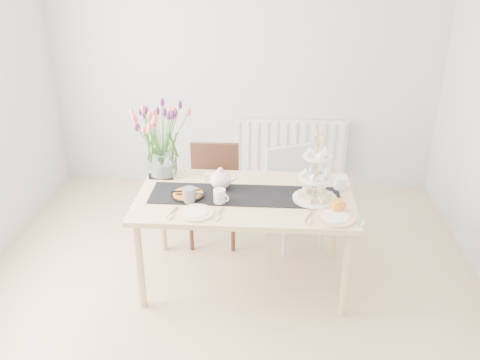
# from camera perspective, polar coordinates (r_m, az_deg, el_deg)

# --- Properties ---
(room_shell) EXTENTS (4.50, 4.50, 4.50)m
(room_shell) POSITION_cam_1_polar(r_m,az_deg,el_deg) (3.14, -2.07, 3.63)
(room_shell) COLOR tan
(room_shell) RESTS_ON ground
(radiator) EXTENTS (1.20, 0.08, 0.60)m
(radiator) POSITION_cam_1_polar(r_m,az_deg,el_deg) (5.47, 5.60, 3.69)
(radiator) COLOR white
(radiator) RESTS_ON room_shell
(dining_table) EXTENTS (1.60, 0.90, 0.75)m
(dining_table) POSITION_cam_1_polar(r_m,az_deg,el_deg) (3.79, 0.56, -2.80)
(dining_table) COLOR tan
(dining_table) RESTS_ON ground
(chair_brown) EXTENTS (0.43, 0.43, 0.86)m
(chair_brown) POSITION_cam_1_polar(r_m,az_deg,el_deg) (4.48, -2.91, -0.66)
(chair_brown) COLOR #351C13
(chair_brown) RESTS_ON ground
(chair_white) EXTENTS (0.55, 0.55, 0.84)m
(chair_white) POSITION_cam_1_polar(r_m,az_deg,el_deg) (4.47, 5.92, -0.95)
(chair_white) COLOR silver
(chair_white) RESTS_ON ground
(table_runner) EXTENTS (1.40, 0.35, 0.01)m
(table_runner) POSITION_cam_1_polar(r_m,az_deg,el_deg) (3.75, 0.57, -1.72)
(table_runner) COLOR black
(table_runner) RESTS_ON dining_table
(tulip_vase) EXTENTS (0.71, 0.71, 0.61)m
(tulip_vase) POSITION_cam_1_polar(r_m,az_deg,el_deg) (3.98, -8.97, 5.70)
(tulip_vase) COLOR silver
(tulip_vase) RESTS_ON dining_table
(cake_stand) EXTENTS (0.32, 0.32, 0.47)m
(cake_stand) POSITION_cam_1_polar(r_m,az_deg,el_deg) (3.67, 8.50, -0.36)
(cake_stand) COLOR gold
(cake_stand) RESTS_ON dining_table
(teapot) EXTENTS (0.30, 0.27, 0.17)m
(teapot) POSITION_cam_1_polar(r_m,az_deg,el_deg) (3.81, -2.20, 0.01)
(teapot) COLOR white
(teapot) RESTS_ON dining_table
(cream_jug) EXTENTS (0.13, 0.13, 0.10)m
(cream_jug) POSITION_cam_1_polar(r_m,az_deg,el_deg) (3.91, 11.19, -0.36)
(cream_jug) COLOR white
(cream_jug) RESTS_ON dining_table
(tart_tin) EXTENTS (0.25, 0.25, 0.03)m
(tart_tin) POSITION_cam_1_polar(r_m,az_deg,el_deg) (3.75, -5.87, -1.67)
(tart_tin) COLOR black
(tart_tin) RESTS_ON dining_table
(mug_grey) EXTENTS (0.09, 0.09, 0.11)m
(mug_grey) POSITION_cam_1_polar(r_m,az_deg,el_deg) (3.65, -5.74, -1.71)
(mug_grey) COLOR slate
(mug_grey) RESTS_ON dining_table
(mug_white) EXTENTS (0.12, 0.12, 0.11)m
(mug_white) POSITION_cam_1_polar(r_m,az_deg,el_deg) (3.63, -2.31, -1.84)
(mug_white) COLOR silver
(mug_white) RESTS_ON dining_table
(mug_orange) EXTENTS (0.10, 0.10, 0.09)m
(mug_orange) POSITION_cam_1_polar(r_m,az_deg,el_deg) (3.57, 10.82, -2.91)
(mug_orange) COLOR orange
(mug_orange) RESTS_ON dining_table
(plate_left) EXTENTS (0.30, 0.30, 0.01)m
(plate_left) POSITION_cam_1_polar(r_m,az_deg,el_deg) (3.52, -5.02, -3.70)
(plate_left) COLOR white
(plate_left) RESTS_ON dining_table
(plate_right) EXTENTS (0.36, 0.36, 0.01)m
(plate_right) POSITION_cam_1_polar(r_m,az_deg,el_deg) (3.51, 10.59, -4.14)
(plate_right) COLOR silver
(plate_right) RESTS_ON dining_table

